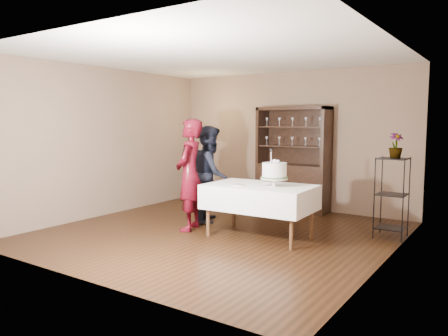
{
  "coord_description": "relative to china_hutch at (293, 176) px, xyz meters",
  "views": [
    {
      "loc": [
        3.77,
        -5.45,
        1.71
      ],
      "look_at": [
        0.03,
        0.1,
        1.01
      ],
      "focal_mm": 35.0,
      "sensor_mm": 36.0,
      "label": 1
    }
  ],
  "objects": [
    {
      "name": "cake_table",
      "position": [
        0.44,
        -2.1,
        -0.06
      ],
      "size": [
        1.6,
        1.01,
        0.78
      ],
      "rotation": [
        0.0,
        0.0,
        0.03
      ],
      "color": "white",
      "rests_on": "floor"
    },
    {
      "name": "plant_etagere",
      "position": [
        2.08,
        -1.05,
        -0.01
      ],
      "size": [
        0.42,
        0.42,
        1.2
      ],
      "color": "black",
      "rests_on": "floor"
    },
    {
      "name": "man",
      "position": [
        -0.79,
        -1.64,
        0.16
      ],
      "size": [
        0.93,
        1.0,
        1.65
      ],
      "primitive_type": "imported",
      "rotation": [
        0.0,
        0.0,
        2.06
      ],
      "color": "black",
      "rests_on": "floor"
    },
    {
      "name": "cake",
      "position": [
        0.7,
        -2.13,
        0.34
      ],
      "size": [
        0.4,
        0.4,
        0.54
      ],
      "rotation": [
        0.0,
        0.0,
        0.07
      ],
      "color": "silver",
      "rests_on": "cake_table"
    },
    {
      "name": "wall_right",
      "position": [
        2.3,
        -2.25,
        0.69
      ],
      "size": [
        0.02,
        5.0,
        2.7
      ],
      "primitive_type": "cube",
      "color": "brown",
      "rests_on": "floor"
    },
    {
      "name": "woman",
      "position": [
        -0.7,
        -2.33,
        0.22
      ],
      "size": [
        0.62,
        0.75,
        1.77
      ],
      "primitive_type": "imported",
      "rotation": [
        0.0,
        0.0,
        -1.22
      ],
      "color": "#38050D",
      "rests_on": "floor"
    },
    {
      "name": "potted_plant",
      "position": [
        2.1,
        -1.02,
        0.71
      ],
      "size": [
        0.29,
        0.29,
        0.37
      ],
      "primitive_type": "imported",
      "rotation": [
        0.0,
        0.0,
        0.71
      ],
      "color": "#40632F",
      "rests_on": "plant_etagere"
    },
    {
      "name": "ceiling",
      "position": [
        -0.2,
        -2.25,
        2.04
      ],
      "size": [
        5.0,
        5.0,
        0.0
      ],
      "primitive_type": "plane",
      "rotation": [
        3.14,
        0.0,
        0.0
      ],
      "color": "silver",
      "rests_on": "back_wall"
    },
    {
      "name": "wall_left",
      "position": [
        -2.7,
        -2.25,
        0.69
      ],
      "size": [
        0.02,
        5.0,
        2.7
      ],
      "primitive_type": "cube",
      "color": "brown",
      "rests_on": "floor"
    },
    {
      "name": "china_hutch",
      "position": [
        0.0,
        0.0,
        0.0
      ],
      "size": [
        1.4,
        0.48,
        2.0
      ],
      "color": "black",
      "rests_on": "floor"
    },
    {
      "name": "plate_far",
      "position": [
        0.43,
        -1.81,
        0.13
      ],
      "size": [
        0.21,
        0.21,
        0.01
      ],
      "primitive_type": "cylinder",
      "rotation": [
        0.0,
        0.0,
        0.42
      ],
      "color": "silver",
      "rests_on": "cake_table"
    },
    {
      "name": "plate_near",
      "position": [
        0.21,
        -2.33,
        0.13
      ],
      "size": [
        0.21,
        0.21,
        0.01
      ],
      "primitive_type": "cylinder",
      "rotation": [
        0.0,
        0.0,
        -0.1
      ],
      "color": "silver",
      "rests_on": "cake_table"
    },
    {
      "name": "back_wall",
      "position": [
        -0.2,
        0.25,
        0.69
      ],
      "size": [
        5.0,
        0.02,
        2.7
      ],
      "primitive_type": "cube",
      "color": "brown",
      "rests_on": "floor"
    },
    {
      "name": "floor",
      "position": [
        -0.2,
        -2.25,
        -0.66
      ],
      "size": [
        5.0,
        5.0,
        0.0
      ],
      "primitive_type": "plane",
      "color": "black",
      "rests_on": "ground"
    }
  ]
}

